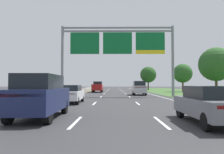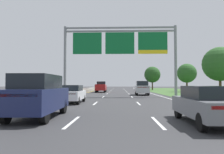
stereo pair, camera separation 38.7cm
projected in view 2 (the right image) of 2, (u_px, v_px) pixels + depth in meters
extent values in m
plane|color=#333335|center=(118.00, 94.00, 33.59)|extent=(220.00, 220.00, 0.00)
cube|color=white|center=(72.00, 122.00, 9.18)|extent=(0.14, 3.00, 0.01)
cube|color=white|center=(95.00, 103.00, 18.17)|extent=(0.14, 3.00, 0.01)
cube|color=white|center=(103.00, 97.00, 27.16)|extent=(0.14, 3.00, 0.01)
cube|color=white|center=(107.00, 94.00, 36.15)|extent=(0.14, 3.00, 0.01)
cube|color=white|center=(110.00, 92.00, 45.14)|extent=(0.14, 3.00, 0.01)
cube|color=white|center=(111.00, 91.00, 54.13)|extent=(0.14, 3.00, 0.01)
cube|color=white|center=(112.00, 90.00, 63.12)|extent=(0.14, 3.00, 0.01)
cube|color=white|center=(113.00, 89.00, 72.11)|extent=(0.14, 3.00, 0.01)
cube|color=white|center=(114.00, 88.00, 81.10)|extent=(0.14, 3.00, 0.01)
cube|color=white|center=(158.00, 122.00, 9.05)|extent=(0.14, 3.00, 0.01)
cube|color=white|center=(138.00, 103.00, 18.04)|extent=(0.14, 3.00, 0.01)
cube|color=white|center=(132.00, 97.00, 27.03)|extent=(0.14, 3.00, 0.01)
cube|color=white|center=(129.00, 94.00, 36.02)|extent=(0.14, 3.00, 0.01)
cube|color=white|center=(127.00, 92.00, 45.01)|extent=(0.14, 3.00, 0.01)
cube|color=white|center=(126.00, 91.00, 54.00)|extent=(0.14, 3.00, 0.01)
cube|color=white|center=(125.00, 90.00, 62.99)|extent=(0.14, 3.00, 0.01)
cube|color=white|center=(124.00, 89.00, 71.98)|extent=(0.14, 3.00, 0.01)
cube|color=white|center=(123.00, 88.00, 80.97)|extent=(0.14, 3.00, 0.01)
cube|color=white|center=(155.00, 95.00, 33.39)|extent=(0.16, 106.00, 0.01)
cube|color=gold|center=(81.00, 94.00, 33.79)|extent=(0.16, 106.00, 0.01)
cube|color=#3D602D|center=(207.00, 95.00, 33.12)|extent=(14.00, 110.00, 0.02)
cube|color=#99968E|center=(77.00, 93.00, 33.82)|extent=(0.60, 110.00, 0.55)
cube|color=#99968E|center=(77.00, 90.00, 33.83)|extent=(0.25, 110.00, 0.30)
cylinder|color=gray|center=(65.00, 61.00, 28.22)|extent=(0.36, 0.36, 9.42)
cylinder|color=gray|center=(176.00, 61.00, 27.73)|extent=(0.36, 0.36, 9.42)
cube|color=gray|center=(120.00, 28.00, 28.13)|extent=(14.70, 0.24, 0.20)
cube|color=gray|center=(120.00, 31.00, 28.11)|extent=(14.70, 0.24, 0.20)
cube|color=#0C602D|center=(87.00, 43.00, 28.02)|extent=(3.83, 0.12, 2.87)
cube|color=#0C602D|center=(120.00, 43.00, 27.88)|extent=(3.83, 0.12, 2.87)
cube|color=#0C602D|center=(153.00, 41.00, 27.74)|extent=(3.83, 0.12, 2.37)
cube|color=yellow|center=(153.00, 52.00, 27.69)|extent=(3.83, 0.12, 0.50)
cube|color=maroon|center=(101.00, 88.00, 42.82)|extent=(2.04, 5.41, 1.00)
cube|color=black|center=(101.00, 83.00, 43.70)|extent=(1.73, 1.91, 0.78)
cube|color=#B21414|center=(100.00, 86.00, 40.17)|extent=(1.68, 0.09, 0.12)
cube|color=maroon|center=(100.00, 85.00, 41.11)|extent=(2.01, 1.96, 0.20)
cylinder|color=black|center=(98.00, 90.00, 44.66)|extent=(0.31, 0.84, 0.84)
cylinder|color=black|center=(106.00, 90.00, 44.62)|extent=(0.31, 0.84, 0.84)
cylinder|color=black|center=(96.00, 90.00, 40.99)|extent=(0.31, 0.84, 0.84)
cylinder|color=black|center=(105.00, 90.00, 40.95)|extent=(0.31, 0.84, 0.84)
cube|color=slate|center=(207.00, 107.00, 8.78)|extent=(1.84, 4.41, 0.72)
cube|color=black|center=(207.00, 92.00, 8.76)|extent=(1.57, 2.31, 0.52)
cylinder|color=black|center=(178.00, 111.00, 10.30)|extent=(0.22, 0.66, 0.66)
cylinder|color=black|center=(211.00, 111.00, 10.24)|extent=(0.22, 0.66, 0.66)
cylinder|color=black|center=(202.00, 122.00, 7.31)|extent=(0.22, 0.66, 0.66)
cube|color=#161E47|center=(39.00, 99.00, 10.36)|extent=(2.01, 4.74, 1.05)
cube|color=black|center=(38.00, 82.00, 10.24)|extent=(1.70, 3.04, 0.68)
cube|color=#B21414|center=(17.00, 95.00, 8.07)|extent=(1.60, 0.12, 0.12)
cylinder|color=black|center=(34.00, 107.00, 11.95)|extent=(0.28, 0.77, 0.76)
cylinder|color=black|center=(63.00, 107.00, 11.93)|extent=(0.28, 0.77, 0.76)
cylinder|color=black|center=(5.00, 115.00, 8.76)|extent=(0.28, 0.77, 0.76)
cylinder|color=black|center=(45.00, 115.00, 8.74)|extent=(0.28, 0.77, 0.76)
cube|color=#B2B5BA|center=(142.00, 89.00, 31.98)|extent=(2.04, 4.75, 1.05)
cube|color=black|center=(142.00, 83.00, 31.86)|extent=(1.72, 3.05, 0.68)
cube|color=#B21414|center=(143.00, 87.00, 29.68)|extent=(1.60, 0.13, 0.12)
cylinder|color=black|center=(136.00, 92.00, 33.61)|extent=(0.28, 0.77, 0.76)
cylinder|color=black|center=(146.00, 92.00, 33.50)|extent=(0.28, 0.77, 0.76)
cylinder|color=black|center=(137.00, 93.00, 30.42)|extent=(0.28, 0.77, 0.76)
cylinder|color=black|center=(148.00, 93.00, 30.31)|extent=(0.28, 0.77, 0.76)
cube|color=silver|center=(72.00, 95.00, 18.49)|extent=(1.87, 4.42, 0.72)
cube|color=black|center=(72.00, 88.00, 18.46)|extent=(1.59, 2.32, 0.52)
cube|color=#B21414|center=(66.00, 94.00, 16.34)|extent=(1.53, 0.10, 0.12)
cylinder|color=black|center=(67.00, 98.00, 19.99)|extent=(0.23, 0.66, 0.66)
cylinder|color=black|center=(84.00, 98.00, 19.96)|extent=(0.23, 0.66, 0.66)
cylinder|color=black|center=(58.00, 100.00, 17.00)|extent=(0.23, 0.66, 0.66)
cylinder|color=black|center=(78.00, 101.00, 16.97)|extent=(0.23, 0.66, 0.66)
cylinder|color=#4C3823|center=(220.00, 87.00, 30.66)|extent=(0.36, 0.36, 2.59)
sphere|color=#285623|center=(220.00, 64.00, 30.78)|extent=(5.00, 5.00, 5.00)
cylinder|color=#4C3823|center=(187.00, 86.00, 44.79)|extent=(0.36, 0.36, 2.36)
sphere|color=#285623|center=(187.00, 73.00, 44.88)|extent=(4.07, 4.07, 4.07)
cylinder|color=#4C3823|center=(152.00, 85.00, 59.84)|extent=(0.36, 0.36, 2.54)
sphere|color=#234C1E|center=(152.00, 75.00, 59.95)|extent=(4.58, 4.58, 4.58)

